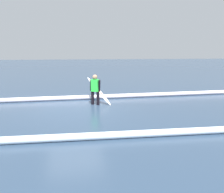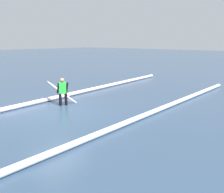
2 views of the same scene
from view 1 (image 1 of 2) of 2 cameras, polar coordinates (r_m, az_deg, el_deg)
name	(u,v)px [view 1 (image 1 of 2)]	position (r m, az deg, el deg)	size (l,w,h in m)	color
ground_plane	(74,109)	(9.22, -10.24, -3.28)	(147.02, 147.02, 0.00)	#2B3E55
surfer	(95,88)	(9.66, -4.58, 2.26)	(0.45, 0.45, 1.39)	black
surfboard	(99,91)	(10.03, -3.58, 1.55)	(1.12, 1.33, 1.21)	white
wave_crest_foreground	(80,97)	(10.95, -8.58, -0.26)	(0.22, 0.22, 22.86)	white
wave_crest_midground	(157,133)	(6.24, 12.01, -9.65)	(0.21, 0.21, 17.53)	white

